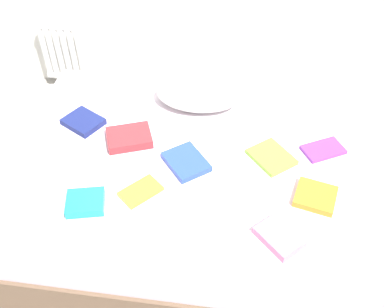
# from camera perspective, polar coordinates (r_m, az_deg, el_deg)

# --- Properties ---
(ground_plane) EXTENTS (8.00, 8.00, 0.00)m
(ground_plane) POSITION_cam_1_polar(r_m,az_deg,el_deg) (2.79, -0.14, -7.83)
(ground_plane) COLOR #9E998E
(bed) EXTENTS (2.00, 1.50, 0.50)m
(bed) POSITION_cam_1_polar(r_m,az_deg,el_deg) (2.60, -0.15, -4.46)
(bed) COLOR brown
(bed) RESTS_ON ground
(radiator) EXTENTS (0.33, 0.04, 0.48)m
(radiator) POSITION_cam_1_polar(r_m,az_deg,el_deg) (3.73, -16.24, 12.41)
(radiator) COLOR white
(radiator) RESTS_ON ground
(pillow) EXTENTS (0.51, 0.34, 0.14)m
(pillow) POSITION_cam_1_polar(r_m,az_deg,el_deg) (2.74, 0.82, 7.75)
(pillow) COLOR white
(pillow) RESTS_ON bed
(textbook_pink) EXTENTS (0.25, 0.25, 0.04)m
(textbook_pink) POSITION_cam_1_polar(r_m,az_deg,el_deg) (2.09, 11.06, -10.36)
(textbook_pink) COLOR pink
(textbook_pink) RESTS_ON bed
(textbook_orange) EXTENTS (0.23, 0.22, 0.03)m
(textbook_orange) POSITION_cam_1_polar(r_m,az_deg,el_deg) (2.29, 15.48, -5.24)
(textbook_orange) COLOR orange
(textbook_orange) RESTS_ON bed
(textbook_blue) EXTENTS (0.29, 0.30, 0.03)m
(textbook_blue) POSITION_cam_1_polar(r_m,az_deg,el_deg) (2.37, -0.77, -1.01)
(textbook_blue) COLOR #2847B7
(textbook_blue) RESTS_ON bed
(textbook_white) EXTENTS (0.27, 0.25, 0.02)m
(textbook_white) POSITION_cam_1_polar(r_m,az_deg,el_deg) (2.47, -16.09, -1.13)
(textbook_white) COLOR white
(textbook_white) RESTS_ON bed
(textbook_lime) EXTENTS (0.29, 0.29, 0.02)m
(textbook_lime) POSITION_cam_1_polar(r_m,az_deg,el_deg) (2.44, 10.10, -0.37)
(textbook_lime) COLOR #8CC638
(textbook_lime) RESTS_ON bed
(textbook_red) EXTENTS (0.29, 0.26, 0.05)m
(textbook_red) POSITION_cam_1_polar(r_m,az_deg,el_deg) (2.52, -8.02, 2.09)
(textbook_red) COLOR red
(textbook_red) RESTS_ON bed
(textbook_teal) EXTENTS (0.21, 0.20, 0.04)m
(textbook_teal) POSITION_cam_1_polar(r_m,az_deg,el_deg) (2.23, -13.45, -6.04)
(textbook_teal) COLOR teal
(textbook_teal) RESTS_ON bed
(textbook_purple) EXTENTS (0.26, 0.22, 0.02)m
(textbook_purple) POSITION_cam_1_polar(r_m,az_deg,el_deg) (2.55, 16.41, 0.54)
(textbook_purple) COLOR purple
(textbook_purple) RESTS_ON bed
(textbook_yellow) EXTENTS (0.23, 0.23, 0.02)m
(textbook_yellow) POSITION_cam_1_polar(r_m,az_deg,el_deg) (2.25, -6.58, -4.76)
(textbook_yellow) COLOR yellow
(textbook_yellow) RESTS_ON bed
(textbook_navy) EXTENTS (0.27, 0.25, 0.04)m
(textbook_navy) POSITION_cam_1_polar(r_m,az_deg,el_deg) (2.69, -13.72, 4.03)
(textbook_navy) COLOR navy
(textbook_navy) RESTS_ON bed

